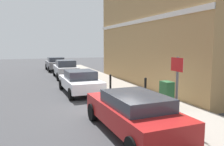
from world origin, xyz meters
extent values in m
plane|color=#38383A|center=(0.00, 0.00, 0.00)|extent=(80.00, 80.00, 0.00)
cube|color=gray|center=(1.84, 6.00, 0.07)|extent=(2.72, 30.00, 0.15)
cube|color=#9E7A4C|center=(7.11, 4.63, 3.74)|extent=(7.82, 13.26, 7.47)
cube|color=silver|center=(3.16, 4.63, 4.32)|extent=(0.12, 13.26, 0.24)
cube|color=maroon|center=(-0.55, -2.54, 0.63)|extent=(1.84, 4.41, 0.61)
cube|color=#2D333D|center=(-0.54, -2.76, 1.12)|extent=(1.58, 2.28, 0.40)
cylinder|color=black|center=(-1.40, -0.93, 0.32)|extent=(0.24, 0.65, 0.64)
cylinder|color=black|center=(0.23, -0.89, 0.32)|extent=(0.24, 0.65, 0.64)
cylinder|color=black|center=(0.31, -4.16, 0.32)|extent=(0.24, 0.65, 0.64)
cube|color=silver|center=(-0.76, 3.98, 0.60)|extent=(1.86, 4.18, 0.56)
cube|color=#2D333D|center=(-0.76, 3.89, 1.11)|extent=(1.61, 1.87, 0.49)
cylinder|color=black|center=(-1.64, 5.49, 0.32)|extent=(0.23, 0.64, 0.64)
cylinder|color=black|center=(0.06, 5.52, 0.32)|extent=(0.23, 0.64, 0.64)
cylinder|color=black|center=(-1.58, 2.44, 0.32)|extent=(0.23, 0.64, 0.64)
cylinder|color=black|center=(0.11, 2.47, 0.32)|extent=(0.23, 0.64, 0.64)
cube|color=#B7B7BC|center=(-0.53, 10.64, 0.67)|extent=(1.73, 4.08, 0.69)
cube|color=#2D333D|center=(-0.53, 10.40, 1.26)|extent=(1.50, 1.94, 0.54)
cylinder|color=black|center=(-1.30, 12.13, 0.32)|extent=(0.23, 0.64, 0.64)
cylinder|color=black|center=(0.28, 12.11, 0.32)|extent=(0.23, 0.64, 0.64)
cylinder|color=black|center=(-1.34, 9.17, 0.32)|extent=(0.23, 0.64, 0.64)
cylinder|color=black|center=(0.24, 9.15, 0.32)|extent=(0.23, 0.64, 0.64)
cube|color=slate|center=(-0.64, 16.54, 0.67)|extent=(1.87, 4.07, 0.70)
cube|color=#2D333D|center=(-0.64, 16.29, 1.24)|extent=(1.61, 1.75, 0.49)
cylinder|color=black|center=(-1.52, 17.99, 0.32)|extent=(0.23, 0.64, 0.64)
cylinder|color=black|center=(0.18, 18.02, 0.32)|extent=(0.23, 0.64, 0.64)
cylinder|color=black|center=(-1.47, 15.06, 0.32)|extent=(0.23, 0.64, 0.64)
cylinder|color=black|center=(0.24, 15.08, 0.32)|extent=(0.23, 0.64, 0.64)
cube|color=#1E4C28|center=(1.83, -0.98, 0.72)|extent=(0.40, 0.55, 1.15)
cube|color=#333333|center=(1.83, -0.98, 0.19)|extent=(0.46, 0.61, 0.08)
cylinder|color=black|center=(1.93, 1.02, 0.62)|extent=(0.12, 0.12, 0.95)
sphere|color=black|center=(1.93, 1.02, 1.12)|extent=(0.14, 0.14, 0.14)
cylinder|color=black|center=(0.73, 2.86, 0.62)|extent=(0.12, 0.12, 0.95)
sphere|color=black|center=(0.73, 2.86, 1.12)|extent=(0.14, 0.14, 0.14)
cylinder|color=#59595B|center=(0.86, -2.91, 1.30)|extent=(0.08, 0.08, 2.30)
cube|color=white|center=(0.84, -2.91, 2.20)|extent=(0.03, 0.56, 0.40)
cube|color=red|center=(0.83, -2.91, 2.20)|extent=(0.01, 0.60, 0.44)
camera|label=1|loc=(-3.63, -8.80, 2.82)|focal=35.91mm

